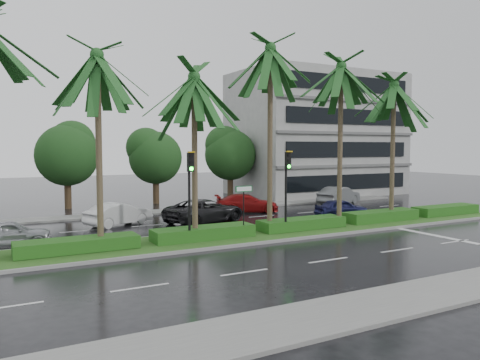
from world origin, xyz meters
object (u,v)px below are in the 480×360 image
car_white (119,214)px  car_red (247,203)px  street_sign (244,198)px  car_darkgrey (205,211)px  car_grey (339,196)px  signal_median_left (190,183)px  car_blue (341,208)px  car_silver (9,233)px

car_white → car_red: 9.57m
street_sign → car_darkgrey: size_ratio=0.49×
car_white → car_grey: size_ratio=0.92×
signal_median_left → car_blue: signal_median_left is taller
signal_median_left → car_darkgrey: 7.38m
car_silver → car_red: bearing=-71.1°
signal_median_left → car_silver: size_ratio=1.16×
car_silver → street_sign: bearing=-108.0°
car_white → car_grey: (18.50, 1.70, 0.06)m
car_red → car_blue: 6.72m
car_silver → car_darkgrey: 11.28m
car_blue → car_white: bearing=84.1°
street_sign → car_grey: size_ratio=0.58×
signal_median_left → car_red: 12.10m
car_grey → car_blue: bearing=121.2°
car_darkgrey → car_grey: 13.88m
signal_median_left → car_red: signal_median_left is taller
car_red → car_grey: car_grey is taller
car_grey → car_darkgrey: bearing=83.7°
street_sign → car_darkgrey: (0.50, 5.91, -1.38)m
car_darkgrey → car_blue: car_darkgrey is taller
signal_median_left → street_sign: 3.13m
street_sign → car_silver: size_ratio=0.69×
car_silver → car_white: 7.08m
car_darkgrey → car_red: car_darkgrey is taller
street_sign → car_red: 10.04m
signal_median_left → car_darkgrey: (3.50, 6.09, -2.25)m
car_white → car_blue: size_ratio=1.15×
car_red → car_grey: (9.00, 0.55, 0.08)m
car_darkgrey → car_grey: car_darkgrey is taller
car_darkgrey → car_blue: (9.00, -2.31, -0.13)m
car_darkgrey → car_red: 5.24m
car_darkgrey → car_red: (4.50, 2.68, -0.08)m
car_white → signal_median_left: bearing=167.8°
street_sign → car_grey: bearing=33.1°
car_silver → car_blue: (20.09, -0.22, -0.03)m
car_silver → car_white: car_white is taller
car_blue → car_red: bearing=51.5°
signal_median_left → street_sign: size_ratio=1.68×
signal_median_left → car_darkgrey: signal_median_left is taller
car_blue → car_silver: bearing=98.8°
car_silver → car_grey: size_ratio=0.84×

